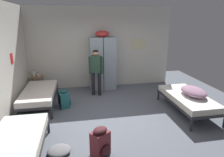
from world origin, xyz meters
The scene contains 14 objects.
ground_plane centered at (0.00, 0.00, 0.00)m, with size 8.16×8.16×0.00m, color #565B66.
room_backdrop centered at (-1.26, 1.29, 1.43)m, with size 5.22×5.02×2.86m.
locker_bank centered at (0.02, 2.20, 0.97)m, with size 0.90×0.55×2.07m.
shelf_unit centered at (-2.25, 2.19, 0.35)m, with size 0.38×0.30×0.57m.
bed_right centered at (2.00, -0.12, 0.38)m, with size 0.90×1.90×0.49m.
bed_left_rear centered at (-2.00, 1.04, 0.38)m, with size 0.90×1.90×0.49m.
bed_left_front centered at (-2.00, -1.44, 0.38)m, with size 0.90×1.90×0.49m.
bedding_heap centered at (2.13, -0.16, 0.60)m, with size 0.56×0.85×0.21m.
person_traveler centered at (-0.28, 1.57, 0.92)m, with size 0.46×0.29×1.52m.
water_bottle centered at (-2.33, 2.21, 0.67)m, with size 0.06×0.06×0.23m.
lotion_bottle centered at (-2.18, 2.15, 0.64)m, with size 0.05×0.05×0.16m.
backpack_teal centered at (-1.29, 0.78, 0.26)m, with size 0.39×0.37×0.55m.
backpack_maroon centered at (-0.53, -1.46, 0.26)m, with size 0.41×0.42×0.55m.
clothes_pile_grey centered at (-1.30, -1.29, 0.06)m, with size 0.44×0.41×0.11m.
Camera 1 is at (-0.90, -4.57, 2.43)m, focal length 31.47 mm.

